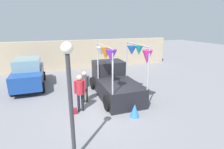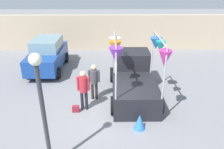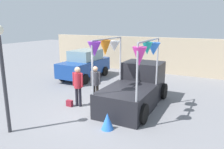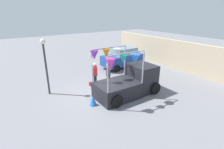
% 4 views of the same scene
% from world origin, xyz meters
% --- Properties ---
extents(ground_plane, '(60.00, 60.00, 0.00)m').
position_xyz_m(ground_plane, '(0.00, 0.00, 0.00)').
color(ground_plane, slate).
extents(vendor_truck, '(2.39, 4.12, 3.03)m').
position_xyz_m(vendor_truck, '(1.04, 1.46, 0.88)').
color(vendor_truck, black).
rests_on(vendor_truck, ground).
extents(parked_car, '(1.88, 4.00, 1.88)m').
position_xyz_m(parked_car, '(-3.72, 4.49, 0.94)').
color(parked_car, navy).
rests_on(parked_car, ground).
extents(person_customer, '(0.53, 0.34, 1.78)m').
position_xyz_m(person_customer, '(-1.13, 0.10, 1.09)').
color(person_customer, black).
rests_on(person_customer, ground).
extents(person_vendor, '(0.53, 0.34, 1.69)m').
position_xyz_m(person_vendor, '(-0.75, 0.96, 1.02)').
color(person_vendor, '#2D2823').
rests_on(person_vendor, ground).
extents(handbag, '(0.28, 0.16, 0.28)m').
position_xyz_m(handbag, '(-1.48, -0.10, 0.14)').
color(handbag, maroon).
rests_on(handbag, ground).
extents(street_lamp, '(0.32, 0.32, 3.58)m').
position_xyz_m(street_lamp, '(-1.84, -2.92, 2.36)').
color(street_lamp, '#333338').
rests_on(street_lamp, ground).
extents(brick_boundary_wall, '(18.00, 0.36, 2.60)m').
position_xyz_m(brick_boundary_wall, '(0.00, 8.37, 1.30)').
color(brick_boundary_wall, tan).
rests_on(brick_boundary_wall, ground).
extents(folded_kite_bundle_azure, '(0.54, 0.54, 0.60)m').
position_xyz_m(folded_kite_bundle_azure, '(1.04, -1.23, 0.30)').
color(folded_kite_bundle_azure, blue).
rests_on(folded_kite_bundle_azure, ground).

